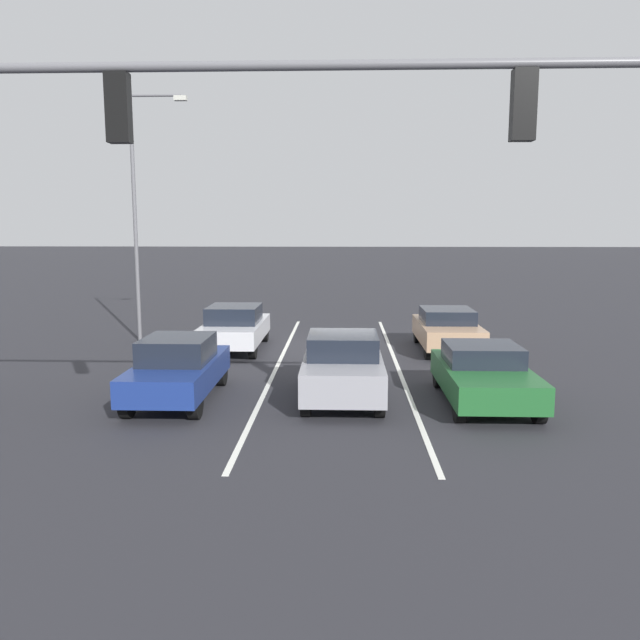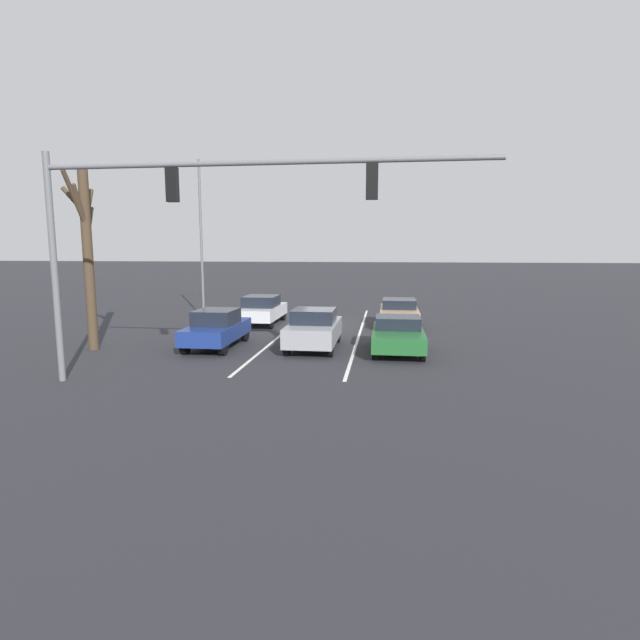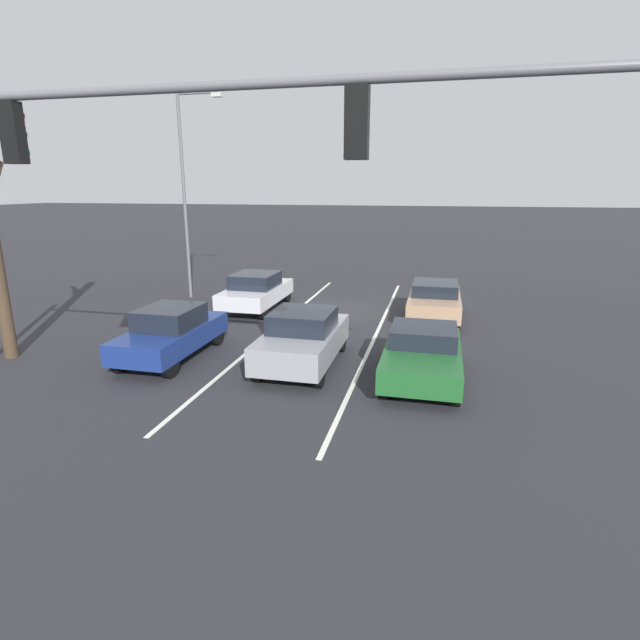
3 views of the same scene
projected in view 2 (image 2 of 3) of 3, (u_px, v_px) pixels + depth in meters
The scene contains 11 objects.
ground_plane at pixel (329, 324), 26.76m from camera, with size 240.00×240.00×0.00m, color #28282D.
lane_stripe_left_divider at pixel (360, 333), 23.80m from camera, with size 0.12×17.54×0.01m, color silver.
lane_stripe_center_divider at pixel (285, 332), 24.28m from camera, with size 0.12×17.54×0.01m, color silver.
car_darkgreen_leftlane_front at pixel (398, 334), 19.46m from camera, with size 1.95×4.10×1.38m.
car_navy_rightlane_front at pixel (217, 328), 20.38m from camera, with size 1.77×4.17×1.56m.
car_gray_midlane_front at pixel (314, 329), 20.13m from camera, with size 1.90×4.11×1.61m.
car_silver_rightlane_second at pixel (262, 309), 26.62m from camera, with size 1.92×4.31×1.53m.
car_tan_leftlane_second at pixel (399, 312), 25.77m from camera, with size 1.91×4.10×1.43m.
traffic_signal_gantry at pixel (180, 211), 14.10m from camera, with size 12.90×0.37×6.80m.
street_lamp_right_shoulder at pixel (205, 229), 27.94m from camera, with size 2.08×0.24×8.89m.
bare_tree_near at pixel (87, 251), 19.47m from camera, with size 1.10×2.41×7.02m.
Camera 2 is at (-3.02, 26.29, 4.04)m, focal length 28.00 mm.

